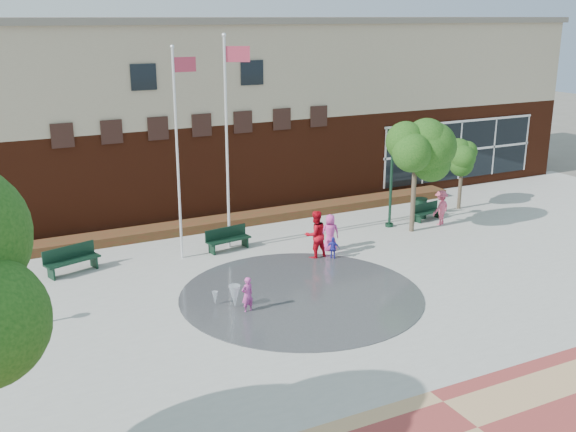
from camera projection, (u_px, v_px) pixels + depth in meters
name	position (u px, v px, depth m)	size (l,w,h in m)	color
ground	(347.00, 330.00, 20.67)	(120.00, 120.00, 0.00)	#666056
plaza_concrete	(288.00, 285.00, 24.08)	(46.00, 18.00, 0.01)	#A8A8A0
splash_pad	(301.00, 295.00, 23.23)	(8.40, 8.40, 0.01)	#383A3D
library_building	(168.00, 110.00, 34.26)	(44.40, 10.40, 9.20)	#4C1C0D
flower_bed	(212.00, 228.00, 30.57)	(26.00, 1.20, 0.40)	maroon
flagpole_left	(178.00, 144.00, 25.52)	(0.97, 0.16, 8.26)	white
flagpole_right	(228.00, 132.00, 26.67)	(1.01, 0.44, 8.65)	white
lamp_right	(391.00, 175.00, 30.10)	(0.41, 0.41, 3.89)	#122F20
bench_left	(73.00, 265.00, 25.13)	(2.14, 1.16, 1.04)	#122F20
bench_mid	(228.00, 243.00, 27.60)	(1.95, 0.79, 0.95)	#122F20
bench_right	(428.00, 215.00, 31.69)	(1.67, 0.69, 0.81)	#122F20
trash_can	(421.00, 208.00, 31.94)	(0.60, 0.60, 0.99)	#122F20
tree_mid	(416.00, 151.00, 29.08)	(2.98, 2.98, 5.03)	#45382A
tree_small_right	(462.00, 160.00, 32.94)	(2.01, 2.01, 3.44)	#45382A
water_jet_a	(235.00, 308.00, 22.21)	(0.39, 0.39, 0.77)	white
water_jet_b	(215.00, 306.00, 22.42)	(0.21, 0.21, 0.46)	white
child_splash	(247.00, 295.00, 21.76)	(0.44, 0.29, 1.21)	#C0429C
adult_red	(315.00, 235.00, 26.59)	(0.94, 0.73, 1.94)	red
adult_pink	(330.00, 233.00, 27.46)	(0.75, 0.49, 1.54)	#D4419F
child_blue	(333.00, 248.00, 26.55)	(0.53, 0.22, 0.91)	#2F2EB1
person_bench	(441.00, 208.00, 30.88)	(1.05, 0.60, 1.63)	#CF4B6B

